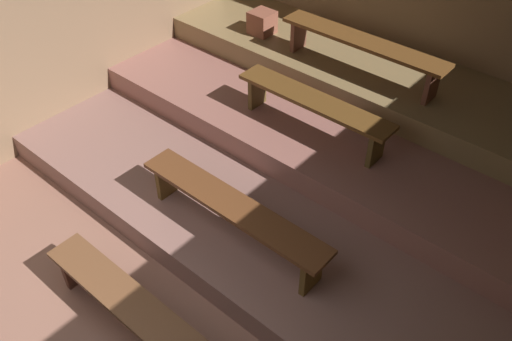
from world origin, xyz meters
TOP-DOWN VIEW (x-y plane):
  - ground at (0.00, 2.43)m, footprint 5.91×5.66m
  - wall_left at (-2.58, 2.43)m, footprint 0.06×5.66m
  - platform_lower at (0.00, 3.06)m, footprint 5.11×3.61m
  - platform_middle at (0.00, 3.70)m, footprint 5.11×2.31m
  - platform_upper at (0.00, 4.24)m, footprint 5.11×1.25m
  - bench_floor_center at (0.16, 0.70)m, footprint 1.82×0.29m
  - bench_lower_center at (0.16, 1.76)m, footprint 1.87×0.29m
  - bench_middle_center at (-0.03, 3.12)m, footprint 1.66×0.29m
  - bench_upper_center at (-0.09, 4.00)m, footprint 1.86×0.29m
  - wooden_crate_upper at (-1.45, 4.03)m, footprint 0.26×0.26m

SIDE VIEW (x-z plane):
  - ground at x=0.00m, z-range -0.08..0.00m
  - platform_lower at x=0.00m, z-range 0.00..0.25m
  - bench_floor_center at x=0.16m, z-range 0.12..0.50m
  - platform_middle at x=0.00m, z-range 0.25..0.50m
  - bench_lower_center at x=0.16m, z-range 0.37..0.76m
  - platform_upper at x=0.00m, z-range 0.50..0.76m
  - bench_middle_center at x=-0.03m, z-range 0.62..1.00m
  - wooden_crate_upper at x=-1.45m, z-range 0.76..1.02m
  - bench_upper_center at x=-0.09m, z-range 0.88..1.26m
  - wall_left at x=-2.58m, z-range 0.00..2.65m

